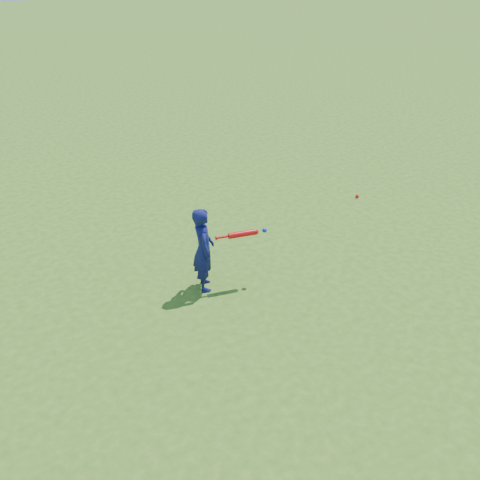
{
  "coord_description": "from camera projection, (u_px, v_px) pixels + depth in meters",
  "views": [
    {
      "loc": [
        -3.01,
        -5.69,
        4.11
      ],
      "look_at": [
        0.19,
        -0.47,
        0.63
      ],
      "focal_mm": 40.0,
      "sensor_mm": 36.0,
      "label": 1
    }
  ],
  "objects": [
    {
      "name": "bat_swing",
      "position": [
        245.0,
        234.0,
        6.96
      ],
      "size": [
        0.69,
        0.21,
        0.08
      ],
      "rotation": [
        0.0,
        0.0,
        -0.23
      ],
      "color": "red",
      "rests_on": "ground"
    },
    {
      "name": "child",
      "position": [
        203.0,
        249.0,
        6.93
      ],
      "size": [
        0.41,
        0.5,
        1.17
      ],
      "primitive_type": "imported",
      "rotation": [
        0.0,
        0.0,
        1.21
      ],
      "color": "#10144C",
      "rests_on": "ground"
    },
    {
      "name": "ground_ball_red",
      "position": [
        357.0,
        196.0,
        9.66
      ],
      "size": [
        0.06,
        0.06,
        0.06
      ],
      "primitive_type": "sphere",
      "color": "red",
      "rests_on": "ground"
    },
    {
      "name": "ground",
      "position": [
        211.0,
        268.0,
        7.61
      ],
      "size": [
        80.0,
        80.0,
        0.0
      ],
      "primitive_type": "plane",
      "color": "#346017",
      "rests_on": "ground"
    }
  ]
}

